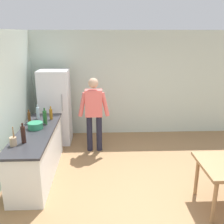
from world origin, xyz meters
TOP-DOWN VIEW (x-y plane):
  - ground_plane at (0.00, 0.00)m, footprint 14.00×14.00m
  - wall_back at (0.00, 3.00)m, footprint 6.40×0.12m
  - kitchen_counter at (-2.00, 0.80)m, footprint 0.64×2.20m
  - refrigerator at (-1.90, 2.40)m, footprint 0.70×0.67m
  - person at (-0.95, 1.85)m, footprint 0.70×0.22m
  - cooking_pot at (-2.03, 0.94)m, footprint 0.40×0.28m
  - utensil_jar at (-2.20, 0.18)m, footprint 0.11×0.11m
  - bottle_wine_dark at (-2.06, 0.29)m, footprint 0.08×0.08m
  - bottle_water_clear at (-2.12, 1.55)m, footprint 0.07×0.07m
  - bottle_wine_green at (-1.89, 1.15)m, footprint 0.08×0.08m
  - bottle_beer_brown at (-2.25, 1.34)m, footprint 0.06×0.06m
  - bottle_oil_amber at (-1.83, 1.48)m, footprint 0.06×0.06m

SIDE VIEW (x-z plane):
  - ground_plane at x=0.00m, z-range 0.00..0.00m
  - kitchen_counter at x=-2.00m, z-range 0.00..0.90m
  - refrigerator at x=-1.90m, z-range 0.00..1.80m
  - cooking_pot at x=-2.03m, z-range 0.90..1.02m
  - person at x=-0.95m, z-range 0.13..1.83m
  - utensil_jar at x=-2.20m, z-range 0.82..1.14m
  - bottle_beer_brown at x=-2.25m, z-range 0.88..1.14m
  - bottle_oil_amber at x=-1.83m, z-range 0.88..1.16m
  - bottle_water_clear at x=-2.12m, z-range 0.88..1.18m
  - bottle_wine_dark at x=-2.06m, z-range 0.88..1.22m
  - bottle_wine_green at x=-1.89m, z-range 0.88..1.22m
  - wall_back at x=0.00m, z-range 0.00..2.70m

